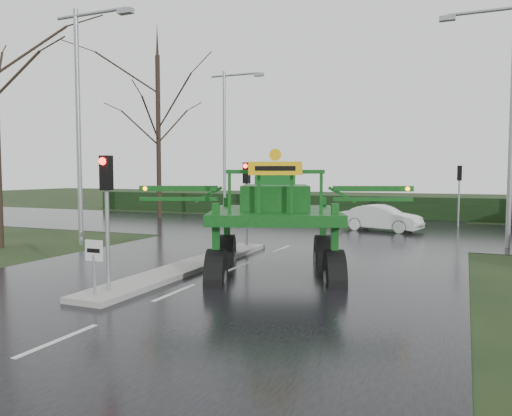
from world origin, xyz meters
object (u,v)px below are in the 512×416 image
at_px(street_light_left_far, 228,131).
at_px(white_sedan, 382,231).
at_px(street_light_left_near, 84,105).
at_px(traffic_signal_near, 106,194).
at_px(traffic_signal_far, 459,182).
at_px(keep_left_sign, 94,259).
at_px(traffic_signal_mid, 247,186).
at_px(crop_sprayer, 217,203).
at_px(street_light_right, 504,102).

xyz_separation_m(street_light_left_far, white_sedan, (10.96, -3.90, -5.99)).
bearing_deg(street_light_left_far, street_light_left_near, -90.00).
xyz_separation_m(traffic_signal_near, traffic_signal_far, (7.80, 21.02, 0.00)).
distance_m(keep_left_sign, traffic_signal_near, 1.61).
xyz_separation_m(traffic_signal_mid, street_light_left_near, (-6.89, -1.49, 3.40)).
bearing_deg(traffic_signal_near, white_sedan, 76.64).
xyz_separation_m(traffic_signal_far, street_light_left_near, (-14.69, -14.01, 3.40)).
relative_size(keep_left_sign, traffic_signal_mid, 0.38).
bearing_deg(traffic_signal_mid, crop_sprayer, -74.63).
distance_m(traffic_signal_mid, white_sedan, 9.87).
xyz_separation_m(keep_left_sign, street_light_left_far, (-6.89, 21.50, 4.93)).
height_order(traffic_signal_mid, street_light_left_far, street_light_left_far).
relative_size(street_light_right, crop_sprayer, 1.26).
bearing_deg(street_light_right, traffic_signal_mid, -154.60).
height_order(traffic_signal_mid, street_light_right, street_light_right).
relative_size(street_light_left_far, crop_sprayer, 1.26).
bearing_deg(street_light_right, keep_left_sign, -125.12).
bearing_deg(street_light_left_far, traffic_signal_near, -71.83).
bearing_deg(traffic_signal_mid, street_light_left_near, -167.79).
relative_size(crop_sprayer, white_sedan, 1.90).
height_order(keep_left_sign, street_light_left_near, street_light_left_near).
distance_m(traffic_signal_mid, street_light_left_near, 7.83).
xyz_separation_m(traffic_signal_far, crop_sprayer, (-6.26, -18.11, -0.37)).
relative_size(traffic_signal_near, white_sedan, 0.84).
bearing_deg(traffic_signal_far, crop_sprayer, 70.93).
relative_size(traffic_signal_near, traffic_signal_mid, 1.00).
xyz_separation_m(street_light_left_near, crop_sprayer, (8.43, -4.10, -3.77)).
height_order(traffic_signal_far, street_light_right, street_light_right).
xyz_separation_m(traffic_signal_far, white_sedan, (-3.74, -3.90, -2.59)).
height_order(street_light_left_far, crop_sprayer, street_light_left_far).
xyz_separation_m(traffic_signal_mid, traffic_signal_far, (7.80, 12.52, 0.00)).
bearing_deg(keep_left_sign, traffic_signal_far, 70.07).
relative_size(traffic_signal_near, street_light_right, 0.35).
relative_size(traffic_signal_mid, street_light_left_far, 0.35).
relative_size(street_light_left_near, crop_sprayer, 1.26).
distance_m(traffic_signal_far, crop_sprayer, 19.17).
relative_size(traffic_signal_mid, white_sedan, 0.84).
distance_m(street_light_left_far, crop_sprayer, 20.32).
height_order(keep_left_sign, traffic_signal_near, traffic_signal_near).
xyz_separation_m(traffic_signal_far, street_light_left_far, (-14.69, -0.01, 3.40)).
bearing_deg(street_light_left_far, traffic_signal_mid, -61.14).
xyz_separation_m(street_light_right, white_sedan, (-5.43, 4.10, -5.99)).
xyz_separation_m(keep_left_sign, traffic_signal_far, (7.80, 21.51, 1.53)).
height_order(street_light_left_far, white_sedan, street_light_left_far).
height_order(street_light_left_near, crop_sprayer, street_light_left_near).
relative_size(keep_left_sign, street_light_right, 0.14).
bearing_deg(crop_sprayer, street_light_right, 31.02).
bearing_deg(crop_sprayer, street_light_left_far, 94.22).
bearing_deg(street_light_left_far, white_sedan, -19.57).
height_order(street_light_right, street_light_left_far, same).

